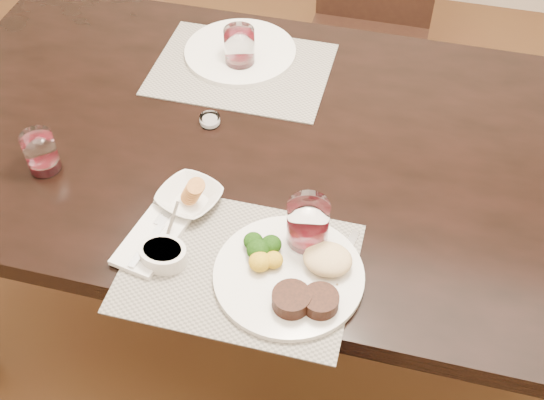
% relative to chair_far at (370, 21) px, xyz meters
% --- Properties ---
extents(ground_plane, '(4.50, 4.50, 0.00)m').
position_rel_chair_far_xyz_m(ground_plane, '(0.00, -0.93, -0.50)').
color(ground_plane, '#4B2918').
rests_on(ground_plane, ground).
extents(dining_table, '(2.00, 1.00, 0.75)m').
position_rel_chair_far_xyz_m(dining_table, '(0.00, -0.93, 0.16)').
color(dining_table, black).
rests_on(dining_table, ground).
extents(chair_far, '(0.42, 0.42, 0.90)m').
position_rel_chair_far_xyz_m(chair_far, '(0.00, 0.00, 0.00)').
color(chair_far, black).
rests_on(chair_far, ground).
extents(placemat_near, '(0.46, 0.34, 0.00)m').
position_rel_chair_far_xyz_m(placemat_near, '(-0.09, -1.32, 0.25)').
color(placemat_near, gray).
rests_on(placemat_near, dining_table).
extents(placemat_far, '(0.46, 0.34, 0.00)m').
position_rel_chair_far_xyz_m(placemat_far, '(-0.26, -0.69, 0.25)').
color(placemat_far, gray).
rests_on(placemat_far, dining_table).
extents(dinner_plate, '(0.30, 0.30, 0.05)m').
position_rel_chair_far_xyz_m(dinner_plate, '(0.03, -1.33, 0.27)').
color(dinner_plate, silver).
rests_on(dinner_plate, placemat_near).
extents(napkin_fork, '(0.12, 0.18, 0.02)m').
position_rel_chair_far_xyz_m(napkin_fork, '(-0.28, -1.31, 0.26)').
color(napkin_fork, silver).
rests_on(napkin_fork, placemat_near).
extents(steak_knife, '(0.04, 0.23, 0.01)m').
position_rel_chair_far_xyz_m(steak_knife, '(0.11, -1.32, 0.26)').
color(steak_knife, silver).
rests_on(steak_knife, placemat_near).
extents(cracker_bowl, '(0.16, 0.16, 0.06)m').
position_rel_chair_far_xyz_m(cracker_bowl, '(-0.24, -1.18, 0.27)').
color(cracker_bowl, silver).
rests_on(cracker_bowl, placemat_near).
extents(sauce_ramekin, '(0.10, 0.15, 0.08)m').
position_rel_chair_far_xyz_m(sauce_ramekin, '(-0.24, -1.34, 0.27)').
color(sauce_ramekin, silver).
rests_on(sauce_ramekin, placemat_near).
extents(wine_glass_near, '(0.08, 0.08, 0.12)m').
position_rel_chair_far_xyz_m(wine_glass_near, '(0.03, -1.23, 0.30)').
color(wine_glass_near, white).
rests_on(wine_glass_near, placemat_near).
extents(far_plate, '(0.30, 0.30, 0.01)m').
position_rel_chair_far_xyz_m(far_plate, '(-0.28, -0.63, 0.26)').
color(far_plate, silver).
rests_on(far_plate, placemat_far).
extents(wine_glass_far, '(0.08, 0.08, 0.11)m').
position_rel_chair_far_xyz_m(wine_glass_far, '(-0.27, -0.68, 0.30)').
color(wine_glass_far, white).
rests_on(wine_glass_far, placemat_far).
extents(wine_glass_side, '(0.07, 0.07, 0.10)m').
position_rel_chair_far_xyz_m(wine_glass_side, '(-0.59, -1.16, 0.29)').
color(wine_glass_side, white).
rests_on(wine_glass_side, dining_table).
extents(salt_cellar, '(0.05, 0.05, 0.02)m').
position_rel_chair_far_xyz_m(salt_cellar, '(-0.28, -0.92, 0.26)').
color(salt_cellar, white).
rests_on(salt_cellar, dining_table).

